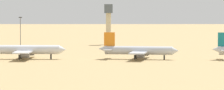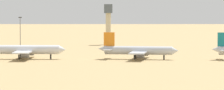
# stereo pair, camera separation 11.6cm
# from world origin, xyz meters

# --- Properties ---
(ground) EXTENTS (4000.00, 4000.00, 0.00)m
(ground) POSITION_xyz_m (0.00, 0.00, 0.00)
(ground) COLOR tan
(parked_jet_orange_3) EXTENTS (38.21, 32.00, 12.65)m
(parked_jet_orange_3) POSITION_xyz_m (-27.29, 0.75, 4.15)
(parked_jet_orange_3) COLOR silver
(parked_jet_orange_3) RESTS_ON ground
(parked_jet_orange_4) EXTENTS (35.53, 30.31, 11.77)m
(parked_jet_orange_4) POSITION_xyz_m (23.35, -0.34, 3.86)
(parked_jet_orange_4) COLOR silver
(parked_jet_orange_4) RESTS_ON ground
(control_tower) EXTENTS (5.20, 5.20, 25.17)m
(control_tower) POSITION_xyz_m (9.84, 123.72, 15.19)
(control_tower) COLOR #C6B793
(control_tower) RESTS_ON ground
(light_pole_mid) EXTENTS (1.80, 0.50, 17.75)m
(light_pole_mid) POSITION_xyz_m (-38.32, 73.94, 10.11)
(light_pole_mid) COLOR #59595E
(light_pole_mid) RESTS_ON ground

